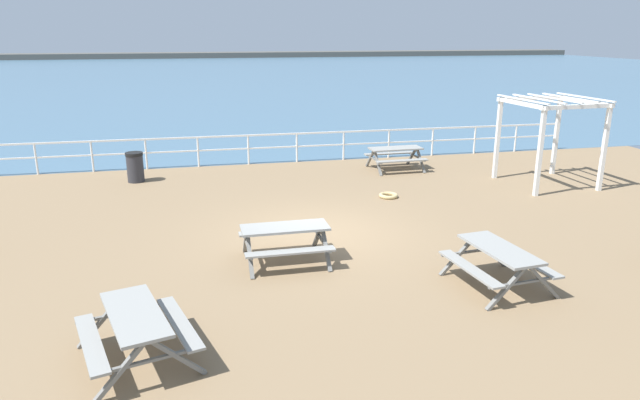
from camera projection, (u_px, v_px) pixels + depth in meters
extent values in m
cube|color=#846B4C|center=(318.00, 237.00, 13.70)|extent=(30.00, 24.00, 0.20)
cube|color=#476B84|center=(216.00, 75.00, 63.06)|extent=(142.00, 90.00, 0.01)
cube|color=#4C4C47|center=(205.00, 58.00, 103.32)|extent=(142.00, 6.00, 1.80)
cube|color=white|center=(272.00, 135.00, 20.63)|extent=(23.00, 0.06, 0.06)
cube|color=white|center=(273.00, 147.00, 20.77)|extent=(23.00, 0.05, 0.05)
cylinder|color=white|center=(36.00, 159.00, 19.13)|extent=(0.07, 0.07, 1.05)
cylinder|color=white|center=(92.00, 157.00, 19.50)|extent=(0.07, 0.07, 1.05)
cylinder|color=white|center=(146.00, 154.00, 19.86)|extent=(0.07, 0.07, 1.05)
cylinder|color=white|center=(198.00, 152.00, 20.23)|extent=(0.07, 0.07, 1.05)
cylinder|color=white|center=(248.00, 150.00, 20.60)|extent=(0.07, 0.07, 1.05)
cylinder|color=white|center=(297.00, 148.00, 20.97)|extent=(0.07, 0.07, 1.05)
cylinder|color=white|center=(344.00, 146.00, 21.33)|extent=(0.07, 0.07, 1.05)
cylinder|color=white|center=(389.00, 144.00, 21.70)|extent=(0.07, 0.07, 1.05)
cylinder|color=white|center=(432.00, 142.00, 22.07)|extent=(0.07, 0.07, 1.05)
cylinder|color=white|center=(475.00, 140.00, 22.44)|extent=(0.07, 0.07, 1.05)
cylinder|color=white|center=(515.00, 138.00, 22.80)|extent=(0.07, 0.07, 1.05)
cylinder|color=white|center=(555.00, 137.00, 23.17)|extent=(0.07, 0.07, 1.05)
cube|color=gray|center=(135.00, 314.00, 8.20)|extent=(1.17, 1.92, 0.05)
cube|color=gray|center=(91.00, 343.00, 8.00)|extent=(0.74, 1.80, 0.04)
cube|color=gray|center=(179.00, 323.00, 8.57)|extent=(0.74, 1.80, 0.04)
cube|color=slate|center=(102.00, 320.00, 8.79)|extent=(0.78, 0.29, 0.79)
cube|color=slate|center=(151.00, 309.00, 9.13)|extent=(0.78, 0.29, 0.79)
cube|color=slate|center=(127.00, 312.00, 8.95)|extent=(1.46, 0.47, 0.04)
cube|color=slate|center=(120.00, 371.00, 7.48)|extent=(0.78, 0.29, 0.79)
cube|color=slate|center=(177.00, 356.00, 7.82)|extent=(0.78, 0.29, 0.79)
cube|color=slate|center=(149.00, 361.00, 7.63)|extent=(1.46, 0.47, 0.04)
cube|color=gray|center=(396.00, 148.00, 19.73)|extent=(1.82, 0.75, 0.05)
cube|color=gray|center=(389.00, 153.00, 20.39)|extent=(1.81, 0.31, 0.04)
cube|color=gray|center=(402.00, 161.00, 19.24)|extent=(1.81, 0.31, 0.04)
cube|color=slate|center=(412.00, 156.00, 20.37)|extent=(0.10, 0.79, 0.79)
cube|color=slate|center=(421.00, 160.00, 19.67)|extent=(0.10, 0.79, 0.79)
cube|color=slate|center=(416.00, 157.00, 20.01)|extent=(0.11, 1.50, 0.04)
cube|color=slate|center=(370.00, 158.00, 20.00)|extent=(0.10, 0.79, 0.79)
cube|color=slate|center=(378.00, 163.00, 19.30)|extent=(0.10, 0.79, 0.79)
cube|color=slate|center=(374.00, 159.00, 19.64)|extent=(0.11, 1.50, 0.04)
cube|color=gray|center=(500.00, 249.00, 10.64)|extent=(0.90, 1.87, 0.05)
cube|color=gray|center=(470.00, 268.00, 10.53)|extent=(0.46, 1.82, 0.04)
cube|color=gray|center=(526.00, 260.00, 10.91)|extent=(0.46, 1.82, 0.04)
cube|color=slate|center=(458.00, 255.00, 11.33)|extent=(0.80, 0.17, 0.79)
cube|color=slate|center=(490.00, 251.00, 11.57)|extent=(0.80, 0.17, 0.79)
cube|color=slate|center=(475.00, 251.00, 11.44)|extent=(1.50, 0.23, 0.04)
cube|color=slate|center=(507.00, 287.00, 9.92)|extent=(0.80, 0.17, 0.79)
cube|color=slate|center=(543.00, 282.00, 10.15)|extent=(0.80, 0.17, 0.79)
cube|color=slate|center=(525.00, 282.00, 10.02)|extent=(1.50, 0.23, 0.04)
cube|color=gray|center=(285.00, 227.00, 11.80)|extent=(1.81, 0.72, 0.05)
cube|color=gray|center=(280.00, 231.00, 12.47)|extent=(1.80, 0.28, 0.04)
cube|color=gray|center=(291.00, 252.00, 11.31)|extent=(1.80, 0.28, 0.04)
cube|color=slate|center=(318.00, 236.00, 12.43)|extent=(0.09, 0.79, 0.79)
cube|color=slate|center=(326.00, 248.00, 11.73)|extent=(0.09, 0.79, 0.79)
cube|color=slate|center=(322.00, 240.00, 12.06)|extent=(0.07, 1.50, 0.04)
cube|color=slate|center=(246.00, 241.00, 12.09)|extent=(0.09, 0.79, 0.79)
cube|color=slate|center=(250.00, 254.00, 11.39)|extent=(0.09, 0.79, 0.79)
cube|color=slate|center=(248.00, 246.00, 11.73)|extent=(0.07, 1.50, 0.04)
cube|color=white|center=(556.00, 137.00, 19.03)|extent=(0.12, 0.12, 2.50)
cube|color=white|center=(604.00, 150.00, 16.99)|extent=(0.12, 0.12, 2.50)
cube|color=white|center=(497.00, 140.00, 18.47)|extent=(0.12, 0.12, 2.50)
cube|color=white|center=(540.00, 154.00, 16.44)|extent=(0.12, 0.12, 2.50)
cube|color=white|center=(584.00, 101.00, 17.64)|extent=(0.24, 2.44, 0.12)
cube|color=white|center=(522.00, 103.00, 17.08)|extent=(0.24, 2.44, 0.12)
cube|color=white|center=(531.00, 98.00, 18.38)|extent=(2.44, 0.24, 0.12)
cube|color=white|center=(578.00, 107.00, 16.34)|extent=(2.44, 0.24, 0.12)
cube|color=white|center=(522.00, 99.00, 17.05)|extent=(0.21, 2.56, 0.04)
cube|color=white|center=(538.00, 99.00, 17.19)|extent=(0.21, 2.56, 0.04)
cube|color=white|center=(554.00, 98.00, 17.33)|extent=(0.21, 2.56, 0.04)
cube|color=white|center=(569.00, 98.00, 17.47)|extent=(0.21, 2.56, 0.04)
cube|color=white|center=(585.00, 97.00, 17.61)|extent=(0.21, 2.56, 0.04)
cylinder|color=#2D2D33|center=(135.00, 169.00, 18.24)|extent=(0.52, 0.52, 0.85)
cylinder|color=black|center=(134.00, 154.00, 18.10)|extent=(0.55, 0.55, 0.10)
torus|color=tan|center=(388.00, 195.00, 16.61)|extent=(0.55, 0.55, 0.11)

